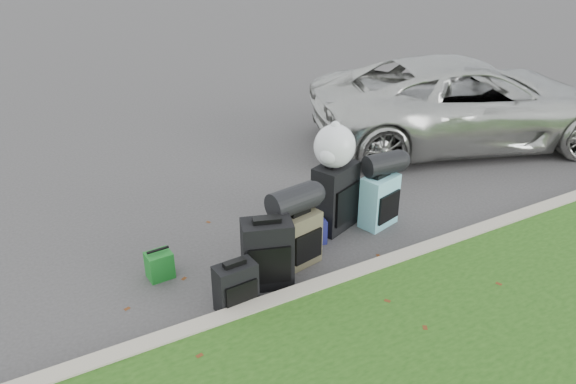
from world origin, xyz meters
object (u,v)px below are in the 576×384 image
suitcase_large_black_left (267,254)px  suitcase_teal (379,201)px  suitcase_olive (299,239)px  suitcase_large_black_right (335,197)px  suitcase_small_black (236,287)px  suv (467,102)px  tote_navy (313,231)px  tote_green (160,265)px

suitcase_large_black_left → suitcase_teal: (1.73, 0.43, -0.04)m
suitcase_large_black_left → suitcase_olive: bearing=39.0°
suitcase_olive → suitcase_large_black_right: size_ratio=0.74×
suitcase_large_black_left → suitcase_teal: suitcase_large_black_left is taller
suitcase_small_black → suitcase_olive: suitcase_olive is taller
suv → suitcase_teal: bearing=137.4°
suv → suitcase_olive: size_ratio=8.17×
suv → suitcase_small_black: 5.56m
suitcase_teal → suv: bearing=12.5°
tote_navy → suv: bearing=32.1°
suitcase_small_black → suitcase_olive: (0.92, 0.39, 0.06)m
suitcase_small_black → tote_green: 0.99m
suitcase_small_black → suitcase_large_black_left: suitcase_large_black_left is taller
suitcase_small_black → suitcase_olive: size_ratio=0.81×
suitcase_teal → tote_green: 2.68m
suv → suitcase_olive: 4.56m
suitcase_small_black → suitcase_large_black_right: size_ratio=0.60×
suv → tote_navy: suv is taller
suitcase_small_black → suitcase_olive: 1.00m
suitcase_large_black_right → tote_navy: bearing=-178.3°
suv → suitcase_large_black_right: 3.67m
suitcase_large_black_left → tote_navy: 0.97m
suv → suitcase_large_black_right: (-3.41, -1.32, -0.28)m
suitcase_teal → tote_green: bearing=159.9°
tote_green → tote_navy: (1.75, -0.19, -0.00)m
suitcase_large_black_right → tote_green: (-2.16, 0.01, -0.26)m
tote_green → suitcase_olive: bearing=-21.9°
suv → tote_green: bearing=122.9°
suv → suitcase_olive: (-4.18, -1.79, -0.38)m
suitcase_large_black_right → tote_navy: (-0.41, -0.18, -0.26)m
suitcase_large_black_right → tote_green: suitcase_large_black_right is taller
suitcase_large_black_right → suitcase_small_black: bearing=-174.8°
suitcase_large_black_left → tote_green: bearing=163.3°
suitcase_small_black → suitcase_olive: bearing=19.2°
suitcase_teal → suitcase_large_black_right: (-0.50, 0.21, 0.09)m
suitcase_olive → tote_green: size_ratio=2.07×
suitcase_olive → tote_navy: suitcase_olive is taller
suitcase_olive → tote_navy: size_ratio=2.07×
tote_navy → suitcase_teal: bearing=8.4°
suv → tote_green: (-5.58, -1.31, -0.54)m
suitcase_olive → suitcase_teal: 1.29m
suitcase_large_black_right → suitcase_olive: bearing=-170.4°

